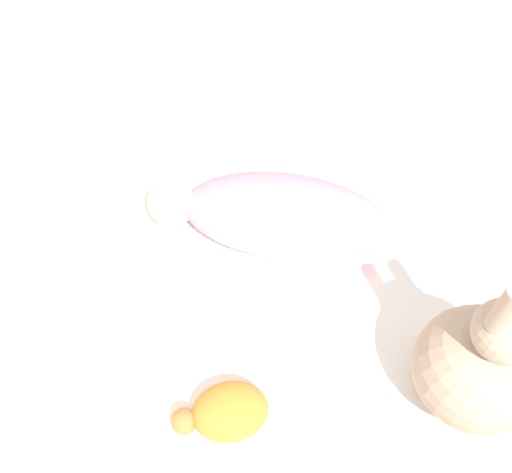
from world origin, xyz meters
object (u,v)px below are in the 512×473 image
object	(u,v)px
swaddled_baby	(274,214)
turtle_plush	(226,412)
bunny_plush	(480,364)
pillow	(69,329)

from	to	relation	value
swaddled_baby	turtle_plush	world-z (taller)	swaddled_baby
bunny_plush	turtle_plush	distance (m)	0.43
swaddled_baby	bunny_plush	bearing A→B (deg)	142.70
bunny_plush	turtle_plush	xyz separation A→B (m)	(0.42, -0.03, -0.09)
pillow	turtle_plush	world-z (taller)	pillow
swaddled_baby	pillow	distance (m)	0.46
bunny_plush	pillow	bearing A→B (deg)	-19.30
bunny_plush	swaddled_baby	bearing A→B (deg)	-57.81
bunny_plush	turtle_plush	size ratio (longest dim) A/B	2.20
swaddled_baby	pillow	bearing A→B (deg)	42.42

